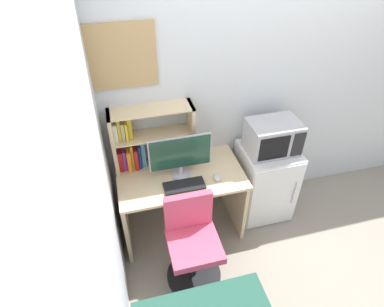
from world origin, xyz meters
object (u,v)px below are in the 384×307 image
monitor (180,155)px  keyboard (184,186)px  desk_chair (192,246)px  wall_corkboard (111,58)px  computer_mouse (217,177)px  microwave (273,137)px  mini_fridge (264,181)px  hutch_bookshelf (141,140)px

monitor → keyboard: 0.27m
monitor → desk_chair: size_ratio=0.65×
monitor → wall_corkboard: (-0.45, 0.32, 0.80)m
computer_mouse → microwave: size_ratio=0.19×
computer_mouse → desk_chair: (-0.33, -0.39, -0.38)m
mini_fridge → keyboard: bearing=-167.2°
monitor → hutch_bookshelf: bearing=143.8°
hutch_bookshelf → desk_chair: 1.04m
desk_chair → microwave: bearing=31.8°
microwave → mini_fridge: bearing=-90.2°
computer_mouse → wall_corkboard: bearing=148.7°
hutch_bookshelf → microwave: 1.23m
desk_chair → wall_corkboard: wall_corkboard is taller
mini_fridge → microwave: 0.57m
microwave → wall_corkboard: 1.60m
mini_fridge → wall_corkboard: bearing=168.6°
hutch_bookshelf → monitor: (0.31, -0.23, -0.06)m
mini_fridge → microwave: size_ratio=1.71×
keyboard → computer_mouse: computer_mouse is taller
monitor → keyboard: size_ratio=1.54×
keyboard → wall_corkboard: bearing=132.9°
monitor → microwave: monitor is taller
mini_fridge → wall_corkboard: size_ratio=1.17×
microwave → wall_corkboard: bearing=168.7°
computer_mouse → wall_corkboard: 1.34m
monitor → mini_fridge: size_ratio=0.68×
monitor → desk_chair: bearing=-93.0°
keyboard → mini_fridge: bearing=12.8°
computer_mouse → hutch_bookshelf: bearing=148.8°
keyboard → computer_mouse: 0.31m
monitor → wall_corkboard: 0.97m
monitor → mini_fridge: bearing=2.7°
mini_fridge → microwave: (0.00, 0.00, 0.57)m
hutch_bookshelf → computer_mouse: (0.61, -0.37, -0.27)m
mini_fridge → microwave: bearing=89.8°
computer_mouse → mini_fridge: mini_fridge is taller
microwave → desk_chair: (-0.93, -0.58, -0.59)m
mini_fridge → desk_chair: (-0.93, -0.57, -0.02)m
hutch_bookshelf → mini_fridge: (1.21, -0.18, -0.63)m
keyboard → monitor: bearing=87.4°
hutch_bookshelf → keyboard: hutch_bookshelf is taller
monitor → wall_corkboard: bearing=145.1°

